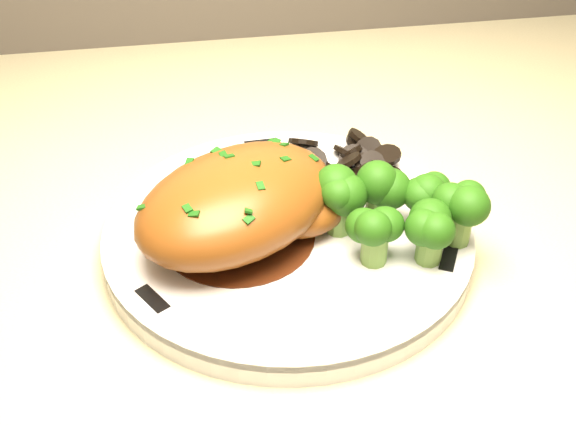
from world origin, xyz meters
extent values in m
cube|color=#C1B88B|center=(-0.31, 1.67, 0.95)|extent=(2.23, 0.74, 0.03)
cylinder|color=silver|center=(-0.32, 1.57, 0.97)|extent=(0.33, 0.33, 0.02)
cube|color=black|center=(-0.32, 1.70, 0.98)|extent=(0.03, 0.01, 0.00)
cube|color=black|center=(-0.42, 1.51, 0.98)|extent=(0.02, 0.03, 0.00)
cube|color=black|center=(-0.21, 1.51, 0.98)|extent=(0.02, 0.03, 0.00)
cylinder|color=#3F1A0B|center=(-0.36, 1.56, 0.98)|extent=(0.12, 0.12, 0.00)
ellipsoid|color=brown|center=(-0.36, 1.56, 1.02)|extent=(0.20, 0.18, 0.06)
ellipsoid|color=brown|center=(-0.30, 1.57, 1.00)|extent=(0.10, 0.09, 0.03)
cube|color=#14420D|center=(-0.40, 1.54, 1.04)|extent=(0.01, 0.01, 0.00)
cube|color=#14420D|center=(-0.39, 1.55, 1.05)|extent=(0.01, 0.01, 0.00)
cube|color=#14420D|center=(-0.37, 1.56, 1.05)|extent=(0.01, 0.01, 0.00)
cube|color=#14420D|center=(-0.35, 1.57, 1.05)|extent=(0.01, 0.01, 0.00)
cube|color=#14420D|center=(-0.34, 1.59, 1.05)|extent=(0.01, 0.01, 0.00)
cube|color=#14420D|center=(-0.32, 1.60, 1.04)|extent=(0.01, 0.01, 0.00)
cylinder|color=black|center=(-0.23, 1.65, 0.99)|extent=(0.02, 0.02, 0.01)
cylinder|color=black|center=(-0.24, 1.66, 0.99)|extent=(0.02, 0.02, 0.01)
cylinder|color=black|center=(-0.24, 1.66, 0.99)|extent=(0.03, 0.03, 0.01)
cylinder|color=black|center=(-0.25, 1.67, 0.99)|extent=(0.03, 0.03, 0.01)
cylinder|color=black|center=(-0.26, 1.67, 0.99)|extent=(0.02, 0.02, 0.01)
cylinder|color=black|center=(-0.27, 1.67, 0.99)|extent=(0.02, 0.02, 0.02)
cylinder|color=black|center=(-0.28, 1.67, 0.99)|extent=(0.03, 0.02, 0.01)
cylinder|color=black|center=(-0.29, 1.67, 0.99)|extent=(0.03, 0.03, 0.00)
cylinder|color=black|center=(-0.30, 1.66, 0.99)|extent=(0.03, 0.03, 0.01)
cylinder|color=black|center=(-0.31, 1.66, 0.99)|extent=(0.03, 0.03, 0.02)
cylinder|color=black|center=(-0.31, 1.65, 0.99)|extent=(0.02, 0.02, 0.01)
cylinder|color=black|center=(-0.31, 1.64, 0.99)|extent=(0.03, 0.03, 0.02)
cylinder|color=black|center=(-0.30, 1.64, 0.99)|extent=(0.03, 0.03, 0.01)
cylinder|color=black|center=(-0.29, 1.63, 0.99)|extent=(0.03, 0.03, 0.01)
cylinder|color=black|center=(-0.28, 1.63, 0.99)|extent=(0.03, 0.03, 0.02)
cylinder|color=black|center=(-0.27, 1.62, 0.99)|extent=(0.03, 0.03, 0.02)
cylinder|color=black|center=(-0.26, 1.63, 0.99)|extent=(0.03, 0.03, 0.01)
cylinder|color=black|center=(-0.25, 1.63, 0.99)|extent=(0.04, 0.04, 0.01)
cylinder|color=black|center=(-0.24, 1.64, 0.99)|extent=(0.04, 0.04, 0.02)
cylinder|color=black|center=(-0.24, 1.64, 0.99)|extent=(0.04, 0.04, 0.01)
cylinder|color=olive|center=(-0.28, 1.56, 1.00)|extent=(0.02, 0.02, 0.03)
sphere|color=#123708|center=(-0.28, 1.56, 1.01)|extent=(0.03, 0.03, 0.03)
cylinder|color=olive|center=(-0.25, 1.57, 1.00)|extent=(0.02, 0.02, 0.03)
sphere|color=#123708|center=(-0.25, 1.57, 1.01)|extent=(0.03, 0.03, 0.03)
cylinder|color=olive|center=(-0.21, 1.55, 1.00)|extent=(0.02, 0.02, 0.03)
sphere|color=#123708|center=(-0.21, 1.55, 1.01)|extent=(0.03, 0.03, 0.03)
cylinder|color=olive|center=(-0.27, 1.52, 1.00)|extent=(0.02, 0.02, 0.03)
sphere|color=#123708|center=(-0.27, 1.52, 1.01)|extent=(0.03, 0.03, 0.03)
cylinder|color=olive|center=(-0.23, 1.51, 1.00)|extent=(0.02, 0.02, 0.03)
sphere|color=#123708|center=(-0.23, 1.51, 1.01)|extent=(0.03, 0.03, 0.03)
cylinder|color=olive|center=(-0.20, 1.53, 1.00)|extent=(0.02, 0.02, 0.03)
sphere|color=#123708|center=(-0.20, 1.53, 1.01)|extent=(0.03, 0.03, 0.03)
camera|label=1|loc=(-0.39, 1.14, 1.33)|focal=45.00mm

